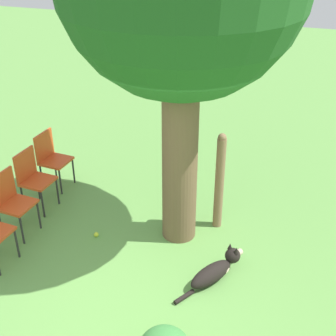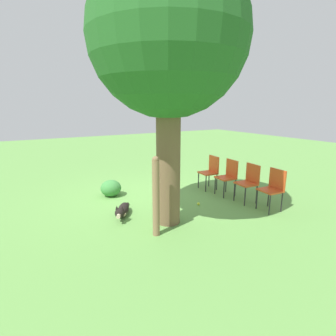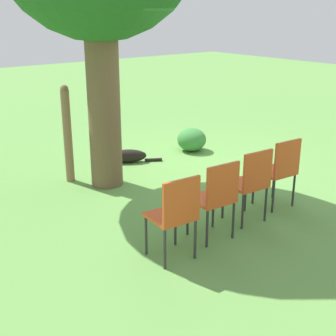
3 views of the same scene
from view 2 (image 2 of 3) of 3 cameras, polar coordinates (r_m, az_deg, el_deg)
The scene contains 10 objects.
ground_plane at distance 6.52m, azimuth -4.47°, elevation -7.29°, with size 30.00×30.00×0.00m, color #609947.
oak_tree at distance 5.05m, azimuth 0.07°, elevation 26.11°, with size 2.81×2.81×4.87m.
dog at distance 5.72m, azimuth -9.87°, elevation -9.12°, with size 0.66×1.01×0.36m.
fence_post at distance 4.65m, azimuth -2.64°, elevation -6.21°, with size 0.13×0.13×1.47m.
red_chair_0 at distance 7.44m, azimuth 9.21°, elevation -0.41°, with size 0.45×0.47×0.93m.
red_chair_1 at distance 7.02m, azimuth 12.97°, elevation -1.42°, with size 0.45×0.47×0.93m.
red_chair_2 at distance 6.63m, azimuth 17.19°, elevation -2.54°, with size 0.45×0.47×0.93m.
red_chair_3 at distance 6.29m, azimuth 21.92°, elevation -3.78°, with size 0.45×0.47×0.93m.
tennis_ball at distance 6.30m, azimuth 6.65°, elevation -7.75°, with size 0.07×0.07×0.07m.
low_shrub at distance 6.99m, azimuth -12.32°, elevation -4.29°, with size 0.53×0.53×0.42m.
Camera 2 is at (2.59, 5.52, 2.29)m, focal length 28.00 mm.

